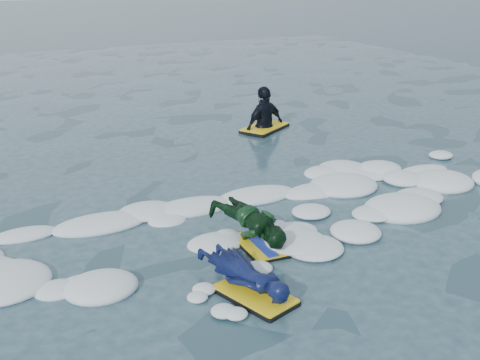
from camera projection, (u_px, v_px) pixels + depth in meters
name	position (u px, v px, depth m)	size (l,w,h in m)	color
ground	(225.00, 254.00, 8.03)	(120.00, 120.00, 0.00)	#1A333F
foam_band	(196.00, 226.00, 8.91)	(12.00, 3.10, 0.30)	white
prone_woman_unit	(246.00, 275.00, 7.10)	(0.83, 1.58, 0.38)	black
prone_child_unit	(254.00, 225.00, 8.26)	(0.83, 1.45, 0.54)	black
waiting_rider_unit	(265.00, 126.00, 13.93)	(1.42, 1.23, 1.87)	black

